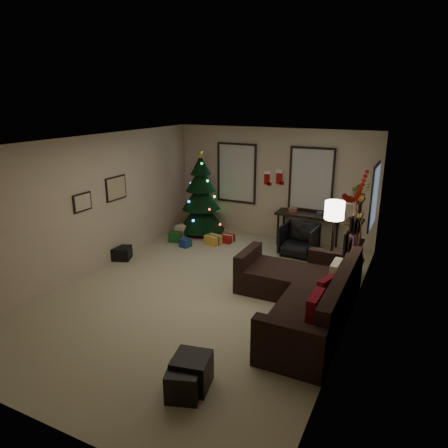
{
  "coord_description": "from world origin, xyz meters",
  "views": [
    {
      "loc": [
        3.29,
        -5.91,
        3.4
      ],
      "look_at": [
        0.1,
        0.6,
        1.15
      ],
      "focal_mm": 33.12,
      "sensor_mm": 36.0,
      "label": 1
    }
  ],
  "objects": [
    {
      "name": "christmas_tree",
      "position": [
        -1.71,
        2.97,
        0.91
      ],
      "size": [
        1.18,
        1.18,
        2.19
      ],
      "rotation": [
        0.0,
        0.0,
        0.36
      ],
      "color": "black",
      "rests_on": "floor"
    },
    {
      "name": "desk_chair",
      "position": [
        0.99,
        2.57,
        0.36
      ],
      "size": [
        0.72,
        0.68,
        0.71
      ],
      "primitive_type": "imported",
      "rotation": [
        0.0,
        0.0,
        -0.05
      ],
      "color": "black",
      "rests_on": "floor"
    },
    {
      "name": "sofa",
      "position": [
        1.82,
        0.07,
        0.3
      ],
      "size": [
        2.04,
        2.94,
        0.91
      ],
      "color": "black",
      "rests_on": "floor"
    },
    {
      "name": "ottoman_far",
      "position": [
        1.07,
        -2.46,
        0.18
      ],
      "size": [
        0.49,
        0.49,
        0.36
      ],
      "primitive_type": "cube",
      "rotation": [
        0.0,
        0.0,
        0.34
      ],
      "color": "black",
      "rests_on": "floor"
    },
    {
      "name": "presents",
      "position": [
        -1.49,
        2.34,
        0.12
      ],
      "size": [
        1.5,
        1.01,
        0.28
      ],
      "rotation": [
        0.0,
        0.0,
        -0.25
      ],
      "color": "maroon",
      "rests_on": "floor"
    },
    {
      "name": "gallery",
      "position": [
        2.48,
        -0.07,
        1.57
      ],
      "size": [
        0.03,
        1.25,
        0.54
      ],
      "color": "black",
      "rests_on": "wall_right"
    },
    {
      "name": "pillow_red_a",
      "position": [
        2.21,
        -0.93,
        0.64
      ],
      "size": [
        0.14,
        0.49,
        0.49
      ],
      "primitive_type": "cube",
      "rotation": [
        0.0,
        0.0,
        -0.01
      ],
      "color": "maroon",
      "rests_on": "sofa"
    },
    {
      "name": "window_back_right",
      "position": [
        0.95,
        3.47,
        1.55
      ],
      "size": [
        1.05,
        0.06,
        1.5
      ],
      "color": "#728CB2",
      "rests_on": "wall_back"
    },
    {
      "name": "storage_bin",
      "position": [
        -2.48,
        0.61,
        0.14
      ],
      "size": [
        0.64,
        0.54,
        0.27
      ],
      "primitive_type": "cube",
      "rotation": [
        0.0,
        0.0,
        0.39
      ],
      "color": "black",
      "rests_on": "floor"
    },
    {
      "name": "ottoman_near",
      "position": [
        1.07,
        -2.26,
        0.21
      ],
      "size": [
        0.51,
        0.51,
        0.41
      ],
      "primitive_type": "cube",
      "rotation": [
        0.0,
        0.0,
        0.21
      ],
      "color": "black",
      "rests_on": "floor"
    },
    {
      "name": "desk",
      "position": [
        0.99,
        3.22,
        0.7
      ],
      "size": [
        1.47,
        0.53,
        0.8
      ],
      "color": "black",
      "rests_on": "floor"
    },
    {
      "name": "stocking_left",
      "position": [
        -0.14,
        3.5,
        1.5
      ],
      "size": [
        0.2,
        0.05,
        0.36
      ],
      "color": "#990F0C",
      "rests_on": "wall_back"
    },
    {
      "name": "wall_back",
      "position": [
        0.0,
        3.5,
        1.35
      ],
      "size": [
        5.0,
        0.0,
        5.0
      ],
      "primitive_type": "plane",
      "rotation": [
        1.57,
        0.0,
        0.0
      ],
      "color": "#C0AE92",
      "rests_on": "floor"
    },
    {
      "name": "wall_front",
      "position": [
        0.0,
        -3.5,
        1.35
      ],
      "size": [
        5.0,
        0.0,
        5.0
      ],
      "primitive_type": "plane",
      "rotation": [
        -1.57,
        0.0,
        0.0
      ],
      "color": "#C0AE92",
      "rests_on": "floor"
    },
    {
      "name": "garland",
      "position": [
        2.45,
        0.12,
        2.13
      ],
      "size": [
        0.08,
        1.9,
        0.3
      ],
      "primitive_type": null,
      "color": "#A5140C",
      "rests_on": "wall_right"
    },
    {
      "name": "floor",
      "position": [
        0.0,
        0.0,
        0.0
      ],
      "size": [
        7.0,
        7.0,
        0.0
      ],
      "primitive_type": "plane",
      "color": "tan",
      "rests_on": "ground"
    },
    {
      "name": "stocking_right",
      "position": [
        0.19,
        3.43,
        1.56
      ],
      "size": [
        0.2,
        0.05,
        0.36
      ],
      "color": "#990F0C",
      "rests_on": "wall_back"
    },
    {
      "name": "wall_left",
      "position": [
        -2.5,
        0.0,
        1.35
      ],
      "size": [
        0.0,
        7.0,
        7.0
      ],
      "primitive_type": "plane",
      "rotation": [
        1.57,
        0.0,
        1.57
      ],
      "color": "#C0AE92",
      "rests_on": "floor"
    },
    {
      "name": "ceiling",
      "position": [
        0.0,
        0.0,
        2.7
      ],
      "size": [
        7.0,
        7.0,
        0.0
      ],
      "primitive_type": "plane",
      "rotation": [
        3.14,
        0.0,
        0.0
      ],
      "color": "white",
      "rests_on": "floor"
    },
    {
      "name": "bookshelf",
      "position": [
        2.3,
        1.75,
        0.88
      ],
      "size": [
        0.3,
        0.54,
        1.83
      ],
      "color": "black",
      "rests_on": "floor"
    },
    {
      "name": "pillow_red_b",
      "position": [
        2.21,
        -0.25,
        0.64
      ],
      "size": [
        0.22,
        0.41,
        0.4
      ],
      "primitive_type": "cube",
      "rotation": [
        0.0,
        0.0,
        -0.3
      ],
      "color": "maroon",
      "rests_on": "sofa"
    },
    {
      "name": "pillow_cream",
      "position": [
        2.21,
        0.41,
        0.63
      ],
      "size": [
        0.13,
        0.45,
        0.44
      ],
      "primitive_type": "cube",
      "rotation": [
        0.0,
        0.0,
        -0.01
      ],
      "color": "beige",
      "rests_on": "sofa"
    },
    {
      "name": "window_right_wall",
      "position": [
        2.47,
        2.55,
        1.5
      ],
      "size": [
        0.06,
        0.9,
        1.3
      ],
      "color": "#728CB2",
      "rests_on": "wall_right"
    },
    {
      "name": "floor_lamp",
      "position": [
        1.95,
        1.26,
        1.36
      ],
      "size": [
        0.35,
        0.35,
        1.63
      ],
      "rotation": [
        0.0,
        0.0,
        0.22
      ],
      "color": "black",
      "rests_on": "floor"
    },
    {
      "name": "wall_right",
      "position": [
        2.5,
        0.0,
        1.35
      ],
      "size": [
        0.0,
        7.0,
        7.0
      ],
      "primitive_type": "plane",
      "rotation": [
        1.57,
        0.0,
        -1.57
      ],
      "color": "#C0AE92",
      "rests_on": "floor"
    },
    {
      "name": "potted_plant",
      "position": [
        2.3,
        1.65,
        1.81
      ],
      "size": [
        0.57,
        0.55,
        0.49
      ],
      "primitive_type": "imported",
      "rotation": [
        0.0,
        0.0,
        0.53
      ],
      "color": "#4C4C4C",
      "rests_on": "bookshelf"
    },
    {
      "name": "window_back_left",
      "position": [
        -0.95,
        3.47,
        1.55
      ],
      "size": [
        1.05,
        0.06,
        1.5
      ],
      "color": "#728CB2",
      "rests_on": "wall_back"
    },
    {
      "name": "art_map",
      "position": [
        -2.48,
        0.71,
        1.55
      ],
      "size": [
        0.04,
        0.6,
        0.5
      ],
      "color": "black",
      "rests_on": "wall_left"
    },
    {
      "name": "art_abstract",
      "position": [
        -2.48,
        -0.26,
        1.47
      ],
      "size": [
        0.04,
        0.45,
        0.35
      ],
      "color": "black",
      "rests_on": "wall_left"
    }
  ]
}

